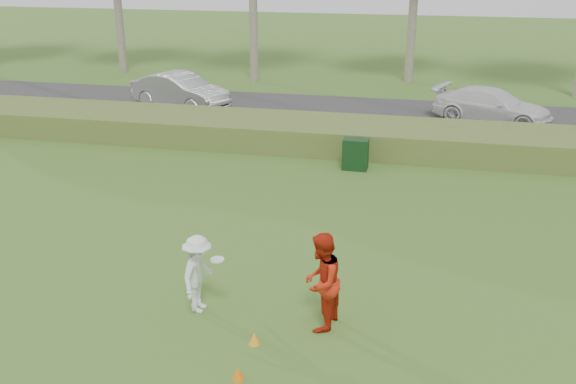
% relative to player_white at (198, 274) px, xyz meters
% --- Properties ---
extents(ground, '(120.00, 120.00, 0.00)m').
position_rel_player_white_xyz_m(ground, '(1.03, -0.61, -0.79)').
color(ground, '#376120').
rests_on(ground, ground).
extents(reed_strip, '(80.00, 3.00, 0.90)m').
position_rel_player_white_xyz_m(reed_strip, '(1.03, 11.39, -0.34)').
color(reed_strip, '#4C6126').
rests_on(reed_strip, ground).
extents(park_road, '(80.00, 6.00, 0.06)m').
position_rel_player_white_xyz_m(park_road, '(1.03, 16.39, -0.76)').
color(park_road, '#2D2D2D').
rests_on(park_road, ground).
extents(player_white, '(0.87, 1.06, 1.58)m').
position_rel_player_white_xyz_m(player_white, '(0.00, 0.00, 0.00)').
color(player_white, white).
rests_on(player_white, ground).
extents(player_red, '(0.87, 1.04, 1.91)m').
position_rel_player_white_xyz_m(player_red, '(2.42, -0.09, 0.16)').
color(player_red, red).
rests_on(player_red, ground).
extents(cone_orange, '(0.21, 0.21, 0.24)m').
position_rel_player_white_xyz_m(cone_orange, '(1.36, -1.93, -0.67)').
color(cone_orange, orange).
rests_on(cone_orange, ground).
extents(cone_yellow, '(0.21, 0.21, 0.23)m').
position_rel_player_white_xyz_m(cone_yellow, '(1.35, -0.90, -0.68)').
color(cone_yellow, '#EFA319').
rests_on(cone_yellow, ground).
extents(utility_cabinet, '(0.81, 0.51, 1.00)m').
position_rel_player_white_xyz_m(utility_cabinet, '(1.97, 9.17, -0.29)').
color(utility_cabinet, black).
rests_on(utility_cabinet, ground).
extents(car_mid, '(4.83, 3.16, 1.50)m').
position_rel_player_white_xyz_m(car_mid, '(-6.46, 15.60, 0.02)').
color(car_mid, '#B4B4B8').
rests_on(car_mid, park_road).
extents(car_right, '(5.03, 3.42, 1.35)m').
position_rel_player_white_xyz_m(car_right, '(6.65, 15.94, -0.06)').
color(car_right, white).
rests_on(car_right, park_road).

